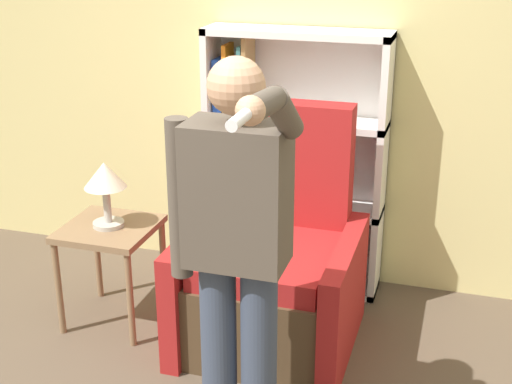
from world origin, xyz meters
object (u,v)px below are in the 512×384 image
side_table (110,241)px  person_standing (236,245)px  bookcase (278,164)px  table_lamp (105,181)px  armchair (273,273)px

side_table → person_standing: bearing=-38.4°
bookcase → person_standing: size_ratio=0.93×
person_standing → side_table: bearing=141.6°
side_table → table_lamp: bearing=-63.4°
armchair → side_table: size_ratio=2.14×
bookcase → person_standing: bearing=-80.7°
person_standing → table_lamp: person_standing is taller
armchair → table_lamp: bearing=-173.5°
person_standing → side_table: size_ratio=2.91×
table_lamp → bookcase: bearing=45.6°
armchair → table_lamp: size_ratio=3.42×
person_standing → table_lamp: 1.29m
armchair → person_standing: bearing=-83.9°
armchair → side_table: 0.92m
table_lamp → side_table: bearing=116.6°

